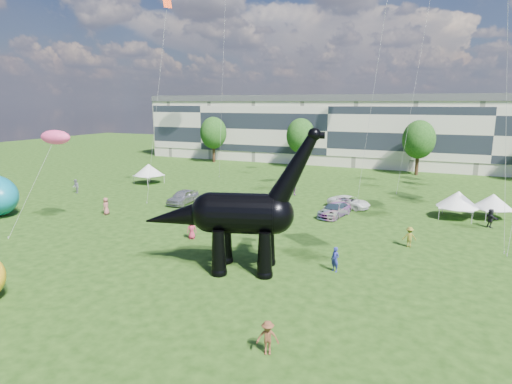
% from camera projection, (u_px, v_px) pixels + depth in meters
% --- Properties ---
extents(ground, '(220.00, 220.00, 0.00)m').
position_uv_depth(ground, '(217.00, 298.00, 25.99)').
color(ground, '#16330C').
rests_on(ground, ground).
extents(terrace_row, '(78.00, 11.00, 12.00)m').
position_uv_depth(terrace_row, '(335.00, 132.00, 83.42)').
color(terrace_row, beige).
rests_on(terrace_row, ground).
extents(tree_far_left, '(5.20, 5.20, 9.44)m').
position_uv_depth(tree_far_left, '(213.00, 130.00, 84.00)').
color(tree_far_left, '#382314').
rests_on(tree_far_left, ground).
extents(tree_mid_left, '(5.20, 5.20, 9.44)m').
position_uv_depth(tree_mid_left, '(301.00, 133.00, 76.89)').
color(tree_mid_left, '#382314').
rests_on(tree_mid_left, ground).
extents(tree_mid_right, '(5.20, 5.20, 9.44)m').
position_uv_depth(tree_mid_right, '(419.00, 136.00, 68.98)').
color(tree_mid_right, '#382314').
rests_on(tree_mid_right, ground).
extents(dinosaur_sculpture, '(12.73, 5.46, 10.46)m').
position_uv_depth(dinosaur_sculpture, '(236.00, 216.00, 29.78)').
color(dinosaur_sculpture, black).
rests_on(dinosaur_sculpture, ground).
extents(car_silver, '(1.99, 4.86, 1.65)m').
position_uv_depth(car_silver, '(183.00, 197.00, 50.12)').
color(car_silver, '#B7B6BB').
rests_on(car_silver, ground).
extents(car_grey, '(4.90, 2.00, 1.58)m').
position_uv_depth(car_grey, '(218.00, 203.00, 47.07)').
color(car_grey, slate).
rests_on(car_grey, ground).
extents(car_white, '(5.17, 3.36, 1.32)m').
position_uv_depth(car_white, '(349.00, 202.00, 48.19)').
color(car_white, white).
rests_on(car_white, ground).
extents(car_dark, '(3.05, 5.38, 1.47)m').
position_uv_depth(car_dark, '(335.00, 210.00, 44.53)').
color(car_dark, '#595960').
rests_on(car_dark, ground).
extents(gazebo_near, '(4.48, 4.48, 2.84)m').
position_uv_depth(gazebo_near, '(458.00, 199.00, 43.58)').
color(gazebo_near, white).
rests_on(gazebo_near, ground).
extents(gazebo_far, '(4.91, 4.91, 2.58)m').
position_uv_depth(gazebo_far, '(493.00, 201.00, 43.54)').
color(gazebo_far, silver).
rests_on(gazebo_far, ground).
extents(gazebo_left, '(4.99, 4.99, 2.90)m').
position_uv_depth(gazebo_left, '(149.00, 170.00, 62.41)').
color(gazebo_left, silver).
rests_on(gazebo_left, ground).
extents(visitors, '(53.38, 36.32, 1.89)m').
position_uv_depth(visitors, '(283.00, 219.00, 40.34)').
color(visitors, '#733577').
rests_on(visitors, ground).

